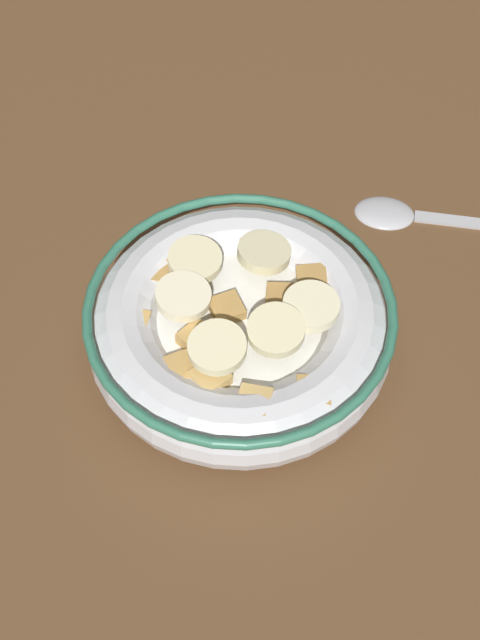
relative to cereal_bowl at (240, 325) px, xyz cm
name	(u,v)px	position (x,y,z in cm)	size (l,w,h in cm)	color
ground_plane	(240,357)	(0.01, -0.01, -3.54)	(117.64, 117.64, 2.00)	brown
cereal_bowl	(240,325)	(0.00, 0.00, 0.00)	(18.43, 18.43, 5.64)	silver
spoon	(409,213)	(14.80, -7.28, -2.19)	(4.74, 14.21, 0.80)	#B7B7BC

